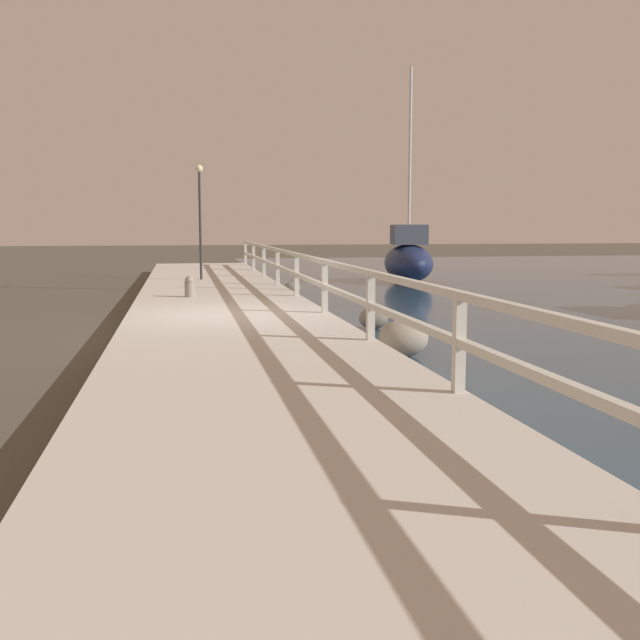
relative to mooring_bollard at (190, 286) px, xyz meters
name	(u,v)px	position (x,y,z in m)	size (l,w,h in m)	color
ground_plane	(230,334)	(0.64, -3.39, -0.57)	(120.00, 120.00, 0.00)	#4C473D
dock_walkway	(230,324)	(0.64, -3.39, -0.40)	(3.53, 36.00, 0.35)	beige
railing	(325,276)	(2.30, -3.39, 0.42)	(0.10, 32.50, 0.94)	beige
boulder_mid_strip	(403,338)	(2.93, -6.08, -0.30)	(0.72, 0.65, 0.54)	gray
boulder_near_dock	(373,318)	(3.24, -3.21, -0.37)	(0.53, 0.48, 0.40)	#666056
boulder_downstream	(292,288)	(2.79, 3.83, -0.40)	(0.47, 0.42, 0.35)	#666056
mooring_bollard	(190,286)	(0.00, 0.00, 0.00)	(0.22, 0.22, 0.46)	gray
dock_lamp	(200,204)	(0.39, 5.25, 1.91)	(0.21, 0.21, 3.21)	#2D2D33
sailboat_navy	(408,259)	(7.25, 7.60, 0.19)	(2.11, 3.94, 6.94)	#192347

